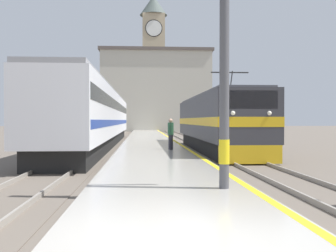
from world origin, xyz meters
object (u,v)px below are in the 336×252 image
Objects in this scene: passenger_train at (99,117)px; catenary_mast at (230,25)px; clock_tower at (153,59)px; locomotive_train at (215,122)px; person_on_platform at (171,133)px.

catenary_mast is (5.42, -20.92, 2.08)m from passenger_train.
passenger_train is 1.21× the size of clock_tower.
clock_tower is (-2.30, 55.13, 12.70)m from locomotive_train.
passenger_train is at bearing 104.54° from catenary_mast.
clock_tower is at bearing 89.80° from catenary_mast.
catenary_mast reaches higher than person_on_platform.
catenary_mast is 71.28m from clock_tower.
catenary_mast is at bearing -75.46° from passenger_train.
locomotive_train reaches higher than passenger_train.
clock_tower is at bearing 89.26° from person_on_platform.
locomotive_train is at bearing 39.31° from person_on_platform.
person_on_platform is at bearing 92.19° from catenary_mast.
clock_tower reaches higher than locomotive_train.
passenger_train is 21.71m from catenary_mast.
catenary_mast reaches higher than locomotive_train.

